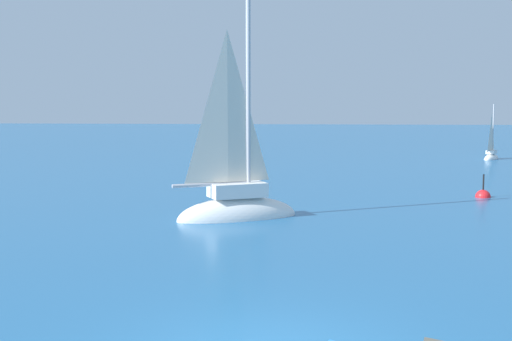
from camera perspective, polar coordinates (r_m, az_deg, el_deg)
The scene contains 3 objects.
sailboat_near at distance 21.44m, azimuth -1.57°, elevation -2.84°, with size 4.02×2.86×7.30m.
sailboat_far at distance 43.26m, azimuth 18.53°, elevation 1.13°, with size 1.48×1.91×3.51m.
marker_buoy at distance 27.15m, azimuth 17.92°, elevation -2.06°, with size 0.56×0.56×1.13m.
Camera 1 is at (0.54, -9.83, 3.75)m, focal length 49.34 mm.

